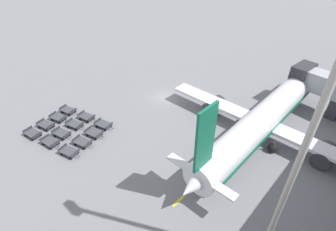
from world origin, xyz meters
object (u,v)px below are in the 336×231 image
baggage_dolly_row_near_col_a (33,134)px  baggage_dolly_row_mid_a_col_a (46,125)px  baggage_dolly_row_mid_a_col_c (83,142)px  baggage_dolly_row_far_col_b (87,117)px  baggage_dolly_row_mid_b_col_a (58,118)px  airplane (266,117)px  baggage_dolly_row_near_col_b (50,142)px  baggage_dolly_row_mid_b_col_c (94,133)px  apron_light_mast (317,116)px  baggage_dolly_row_mid_a_col_b (62,133)px  baggage_dolly_row_far_col_c (104,124)px  baggage_dolly_row_near_col_c (69,152)px  baggage_dolly_row_mid_b_col_b (75,124)px  baggage_dolly_row_far_col_a (68,110)px

baggage_dolly_row_near_col_a → baggage_dolly_row_mid_a_col_a: size_ratio=1.00×
baggage_dolly_row_near_col_a → baggage_dolly_row_mid_a_col_c: size_ratio=1.00×
baggage_dolly_row_near_col_a → baggage_dolly_row_far_col_b: (2.16, 7.52, 0.00)m
baggage_dolly_row_near_col_a → baggage_dolly_row_mid_b_col_a: size_ratio=1.00×
baggage_dolly_row_mid_b_col_a → airplane: bearing=36.7°
airplane → baggage_dolly_row_mid_a_col_c: (-17.01, -19.13, -2.44)m
baggage_dolly_row_near_col_b → baggage_dolly_row_mid_b_col_c: size_ratio=1.00×
baggage_dolly_row_mid_a_col_a → apron_light_mast: apron_light_mast is taller
baggage_dolly_row_mid_b_col_c → airplane: bearing=44.0°
baggage_dolly_row_far_col_b → baggage_dolly_row_mid_a_col_c: bearing=-38.4°
baggage_dolly_row_mid_a_col_c → baggage_dolly_row_mid_a_col_a: bearing=-168.2°
baggage_dolly_row_far_col_b → baggage_dolly_row_mid_a_col_b: bearing=-79.2°
baggage_dolly_row_far_col_b → baggage_dolly_row_far_col_c: (3.59, 0.62, 0.00)m
baggage_dolly_row_near_col_b → baggage_dolly_row_mid_a_col_b: size_ratio=1.00×
baggage_dolly_row_near_col_c → baggage_dolly_row_mid_b_col_b: same height
baggage_dolly_row_near_col_a → baggage_dolly_row_far_col_c: 9.96m
apron_light_mast → baggage_dolly_row_mid_b_col_c: bearing=-179.6°
baggage_dolly_row_mid_b_col_a → baggage_dolly_row_far_col_a: size_ratio=1.00×
baggage_dolly_row_near_col_c → baggage_dolly_row_mid_a_col_c: same height
baggage_dolly_row_mid_b_col_c → baggage_dolly_row_far_col_a: 7.95m
baggage_dolly_row_near_col_c → baggage_dolly_row_mid_b_col_c: bearing=100.6°
baggage_dolly_row_mid_a_col_b → apron_light_mast: (28.89, 3.35, 15.38)m
baggage_dolly_row_far_col_a → baggage_dolly_row_mid_b_col_b: bearing=-17.4°
baggage_dolly_row_near_col_a → baggage_dolly_row_far_col_b: size_ratio=1.00×
baggage_dolly_row_mid_a_col_c → apron_light_mast: apron_light_mast is taller
baggage_dolly_row_far_col_a → baggage_dolly_row_mid_b_col_c: bearing=-3.8°
airplane → baggage_dolly_row_mid_a_col_c: 25.71m
baggage_dolly_row_mid_b_col_b → baggage_dolly_row_far_col_c: same height
baggage_dolly_row_mid_a_col_a → baggage_dolly_row_mid_a_col_b: (3.58, 0.58, 0.00)m
apron_light_mast → airplane: bearing=115.8°
baggage_dolly_row_near_col_a → baggage_dolly_row_mid_a_col_c: same height
baggage_dolly_row_far_col_a → baggage_dolly_row_far_col_b: bearing=14.9°
baggage_dolly_row_near_col_a → apron_light_mast: (31.95, 6.18, 15.38)m
airplane → baggage_dolly_row_far_col_a: size_ratio=11.57×
baggage_dolly_row_mid_a_col_b → baggage_dolly_row_mid_b_col_b: size_ratio=1.00×
baggage_dolly_row_near_col_b → baggage_dolly_row_far_col_b: bearing=101.7°
baggage_dolly_row_mid_a_col_a → baggage_dolly_row_mid_a_col_c: same height
baggage_dolly_row_mid_b_col_a → baggage_dolly_row_mid_b_col_b: bearing=13.0°
baggage_dolly_row_near_col_b → baggage_dolly_row_mid_a_col_b: same height
baggage_dolly_row_far_col_b → airplane: bearing=35.4°
airplane → baggage_dolly_row_mid_a_col_c: airplane is taller
baggage_dolly_row_mid_b_col_c → baggage_dolly_row_far_col_c: same height
baggage_dolly_row_far_col_a → baggage_dolly_row_far_col_c: same height
baggage_dolly_row_mid_a_col_a → baggage_dolly_row_mid_a_col_b: bearing=9.3°
baggage_dolly_row_near_col_c → baggage_dolly_row_far_col_c: bearing=102.5°
baggage_dolly_row_mid_b_col_c → baggage_dolly_row_far_col_a: same height
baggage_dolly_row_mid_a_col_a → baggage_dolly_row_mid_b_col_a: same height
baggage_dolly_row_mid_a_col_c → apron_light_mast: size_ratio=0.12×
baggage_dolly_row_near_col_b → baggage_dolly_row_mid_b_col_c: same height
baggage_dolly_row_near_col_b → baggage_dolly_row_mid_a_col_b: (-0.49, 2.02, 0.00)m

